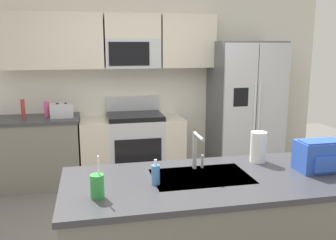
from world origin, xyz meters
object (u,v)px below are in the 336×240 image
at_px(refrigerator, 245,109).
at_px(toaster, 62,110).
at_px(bottle_pink, 47,109).
at_px(backpack, 319,155).
at_px(range_oven, 133,147).
at_px(soap_dispenser, 156,174).
at_px(paper_towel_roll, 258,147).
at_px(sink_faucet, 197,148).
at_px(drink_cup_green, 97,186).
at_px(pepper_mill, 23,109).

relative_size(refrigerator, toaster, 6.61).
distance_m(bottle_pink, backpack, 3.32).
bearing_deg(backpack, range_oven, 113.21).
height_order(refrigerator, soap_dispenser, refrigerator).
relative_size(soap_dispenser, paper_towel_roll, 0.71).
xyz_separation_m(bottle_pink, paper_towel_roll, (1.82, -2.23, 0.02)).
xyz_separation_m(sink_faucet, soap_dispenser, (-0.35, -0.22, -0.10)).
height_order(bottle_pink, paper_towel_roll, paper_towel_roll).
relative_size(toaster, bottle_pink, 1.37).
height_order(sink_faucet, drink_cup_green, sink_faucet).
bearing_deg(drink_cup_green, refrigerator, 51.21).
relative_size(range_oven, soap_dispenser, 8.00).
relative_size(refrigerator, paper_towel_roll, 7.71).
bearing_deg(range_oven, bottle_pink, 179.91).
bearing_deg(pepper_mill, bottle_pink, 0.84).
distance_m(toaster, sink_faucet, 2.51).
distance_m(refrigerator, paper_towel_roll, 2.32).
xyz_separation_m(toaster, sink_faucet, (1.10, -2.26, 0.08)).
relative_size(toaster, sink_faucet, 0.99).
xyz_separation_m(bottle_pink, backpack, (2.16, -2.52, 0.01)).
xyz_separation_m(sink_faucet, drink_cup_green, (-0.73, -0.36, -0.09)).
relative_size(refrigerator, pepper_mill, 7.76).
xyz_separation_m(range_oven, refrigerator, (1.57, -0.07, 0.48)).
xyz_separation_m(sink_faucet, backpack, (0.87, -0.21, -0.05)).
relative_size(pepper_mill, soap_dispenser, 1.40).
height_order(toaster, paper_towel_roll, paper_towel_roll).
xyz_separation_m(refrigerator, sink_faucet, (-1.36, -2.24, 0.14)).
distance_m(sink_faucet, paper_towel_roll, 0.53).
bearing_deg(pepper_mill, soap_dispenser, -64.14).
distance_m(pepper_mill, sink_faucet, 2.79).
xyz_separation_m(pepper_mill, soap_dispenser, (1.23, -2.53, -0.05)).
bearing_deg(range_oven, soap_dispenser, -93.07).
xyz_separation_m(refrigerator, drink_cup_green, (-2.09, -2.60, 0.05)).
distance_m(refrigerator, toaster, 2.47).
bearing_deg(backpack, paper_towel_roll, 140.30).
height_order(drink_cup_green, paper_towel_roll, drink_cup_green).
height_order(range_oven, soap_dispenser, range_oven).
xyz_separation_m(toaster, pepper_mill, (-0.47, 0.05, 0.03)).
bearing_deg(refrigerator, soap_dispenser, -124.80).
xyz_separation_m(sink_faucet, paper_towel_roll, (0.53, 0.08, -0.05)).
height_order(bottle_pink, sink_faucet, sink_faucet).
height_order(pepper_mill, backpack, pepper_mill).
relative_size(drink_cup_green, backpack, 0.83).
bearing_deg(paper_towel_roll, toaster, 126.76).
relative_size(sink_faucet, drink_cup_green, 1.06).
height_order(refrigerator, paper_towel_roll, refrigerator).
distance_m(refrigerator, soap_dispenser, 3.00).
bearing_deg(drink_cup_green, pepper_mill, 107.55).
height_order(range_oven, sink_faucet, sink_faucet).
bearing_deg(pepper_mill, backpack, -45.84).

